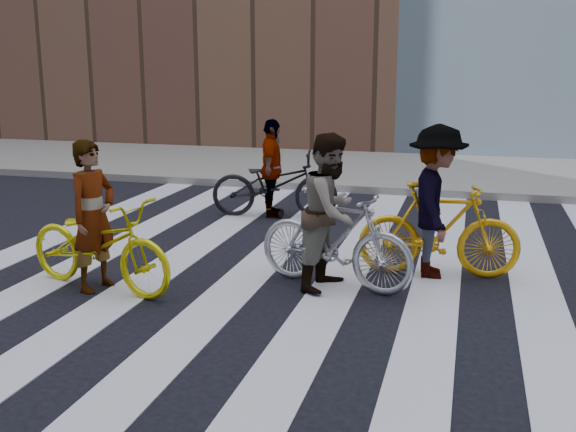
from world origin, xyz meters
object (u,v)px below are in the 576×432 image
at_px(rider_rear, 272,169).
at_px(rider_right, 436,202).
at_px(rider_left, 93,216).
at_px(bike_yellow_left, 99,244).
at_px(bike_dark_rear, 275,184).
at_px(bike_silver_mid, 335,239).
at_px(rider_mid, 331,212).
at_px(bike_yellow_right, 439,230).

bearing_deg(rider_rear, rider_right, -142.30).
relative_size(rider_left, rider_right, 0.93).
relative_size(bike_yellow_left, bike_dark_rear, 0.97).
height_order(bike_silver_mid, rider_mid, rider_mid).
bearing_deg(bike_yellow_left, rider_right, -53.86).
relative_size(bike_silver_mid, rider_mid, 1.07).
bearing_deg(rider_mid, bike_dark_rear, 41.18).
height_order(bike_yellow_right, rider_rear, rider_rear).
relative_size(bike_silver_mid, bike_yellow_right, 1.00).
distance_m(bike_silver_mid, rider_mid, 0.32).
distance_m(bike_yellow_left, rider_mid, 2.62).
distance_m(bike_dark_rear, rider_left, 4.09).
height_order(bike_yellow_left, bike_dark_rear, bike_dark_rear).
relative_size(rider_mid, rider_rear, 1.10).
bearing_deg(bike_yellow_right, rider_rear, 42.26).
bearing_deg(rider_left, bike_yellow_right, -54.40).
bearing_deg(rider_mid, rider_rear, 41.89).
bearing_deg(bike_dark_rear, bike_yellow_left, 157.31).
bearing_deg(bike_yellow_right, rider_mid, 115.64).
xyz_separation_m(bike_dark_rear, rider_rear, (-0.05, 0.00, 0.26)).
bearing_deg(bike_dark_rear, rider_right, -142.82).
bearing_deg(rider_right, bike_silver_mid, 118.00).
height_order(rider_left, rider_mid, rider_mid).
bearing_deg(rider_right, bike_dark_rear, 41.23).
bearing_deg(rider_right, rider_rear, 41.75).
bearing_deg(rider_mid, rider_left, 121.33).
height_order(bike_yellow_left, rider_rear, rider_rear).
distance_m(bike_dark_rear, rider_mid, 3.61).
bearing_deg(bike_silver_mid, bike_yellow_left, 121.33).
bearing_deg(bike_dark_rear, bike_silver_mid, -163.00).
distance_m(bike_yellow_right, rider_right, 0.34).
relative_size(bike_yellow_left, rider_rear, 1.26).
distance_m(bike_yellow_left, rider_left, 0.32).
relative_size(bike_yellow_right, rider_right, 1.04).
relative_size(bike_yellow_right, bike_dark_rear, 0.91).
relative_size(bike_yellow_left, rider_mid, 1.14).
xyz_separation_m(bike_yellow_left, rider_rear, (0.83, 3.97, 0.27)).
bearing_deg(rider_rear, bike_yellow_left, 158.00).
distance_m(bike_dark_rear, rider_right, 3.71).
xyz_separation_m(bike_yellow_left, rider_mid, (2.48, 0.76, 0.35)).
xyz_separation_m(bike_yellow_right, bike_dark_rear, (-2.76, 2.50, -0.02)).
relative_size(bike_dark_rear, rider_left, 1.22).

